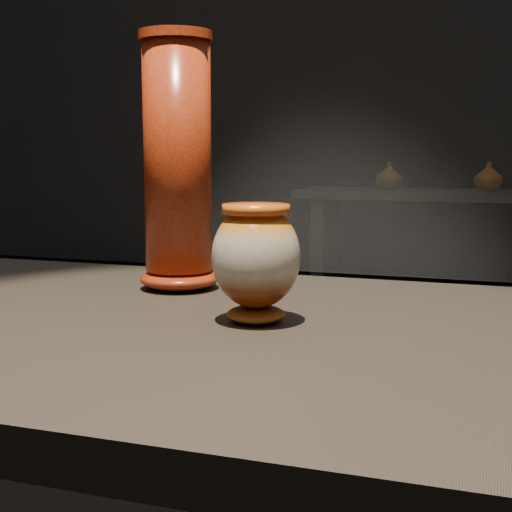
{
  "coord_description": "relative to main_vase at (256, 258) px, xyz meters",
  "views": [
    {
      "loc": [
        0.26,
        -0.88,
        1.13
      ],
      "look_at": [
        -0.04,
        0.02,
        0.99
      ],
      "focal_mm": 50.0,
      "sensor_mm": 36.0,
      "label": 1
    }
  ],
  "objects": [
    {
      "name": "main_vase",
      "position": [
        0.0,
        0.0,
        0.0
      ],
      "size": [
        0.15,
        0.15,
        0.16
      ],
      "rotation": [
        0.0,
        0.0,
        -0.29
      ],
      "color": "#6B2409",
      "rests_on": "display_plinth"
    },
    {
      "name": "back_vase_mid",
      "position": [
        0.25,
        3.59,
        -0.0
      ],
      "size": [
        0.17,
        0.17,
        0.17
      ],
      "primitive_type": "imported",
      "rotation": [
        0.0,
        0.0,
        3.2
      ],
      "color": "#6B2409",
      "rests_on": "back_shelf"
    },
    {
      "name": "back_shelf",
      "position": [
        0.12,
        3.59,
        -0.35
      ],
      "size": [
        2.0,
        0.6,
        0.9
      ],
      "color": "black",
      "rests_on": "ground"
    },
    {
      "name": "back_vase_left",
      "position": [
        -0.34,
        3.6,
        -0.0
      ],
      "size": [
        0.18,
        0.18,
        0.17
      ],
      "primitive_type": "imported",
      "rotation": [
        0.0,
        0.0,
        4.58
      ],
      "color": "#9B6C16",
      "rests_on": "back_shelf"
    },
    {
      "name": "tall_vase",
      "position": [
        -0.2,
        0.19,
        0.12
      ],
      "size": [
        0.14,
        0.14,
        0.42
      ],
      "rotation": [
        0.0,
        0.0,
        0.09
      ],
      "color": "#BD490C",
      "rests_on": "display_plinth"
    }
  ]
}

